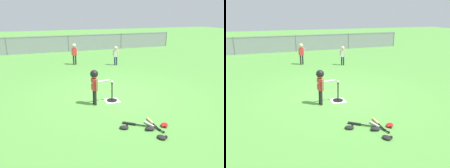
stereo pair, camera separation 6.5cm
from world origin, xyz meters
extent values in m
plane|color=#51933D|center=(0.00, 0.00, 0.00)|extent=(60.00, 60.00, 0.00)
cube|color=white|center=(-0.31, -0.40, 0.00)|extent=(0.44, 0.44, 0.01)
cylinder|color=black|center=(-0.31, -0.40, 0.01)|extent=(0.32, 0.32, 0.03)
cylinder|color=black|center=(-0.31, -0.40, 0.31)|extent=(0.04, 0.04, 0.56)
cylinder|color=black|center=(-0.31, -0.40, 0.58)|extent=(0.06, 0.06, 0.02)
sphere|color=white|center=(-0.31, -0.40, 0.63)|extent=(0.07, 0.07, 0.07)
cylinder|color=#262626|center=(-0.91, -0.46, 0.23)|extent=(0.07, 0.07, 0.46)
cylinder|color=#262626|center=(-0.89, -0.56, 0.23)|extent=(0.07, 0.07, 0.46)
cube|color=red|center=(-0.90, -0.51, 0.64)|extent=(0.16, 0.22, 0.36)
cylinder|color=#8C6647|center=(-0.93, -0.38, 0.66)|extent=(0.05, 0.05, 0.31)
cylinder|color=#8C6647|center=(-0.88, -0.64, 0.66)|extent=(0.05, 0.05, 0.31)
sphere|color=#8C6647|center=(-0.90, -0.51, 0.93)|extent=(0.20, 0.20, 0.20)
sphere|color=black|center=(-0.90, -0.51, 0.96)|extent=(0.23, 0.23, 0.23)
cylinder|color=silver|center=(-0.70, -0.47, 0.69)|extent=(0.60, 0.16, 0.06)
cylinder|color=#262626|center=(-0.36, 5.08, 0.25)|extent=(0.08, 0.08, 0.50)
cylinder|color=#262626|center=(-0.47, 5.08, 0.25)|extent=(0.08, 0.08, 0.50)
cube|color=red|center=(-0.42, 5.08, 0.69)|extent=(0.22, 0.14, 0.39)
cylinder|color=beige|center=(-0.28, 5.08, 0.72)|extent=(0.06, 0.06, 0.33)
cylinder|color=beige|center=(-0.55, 5.08, 0.72)|extent=(0.06, 0.06, 0.33)
sphere|color=beige|center=(-0.42, 5.08, 1.00)|extent=(0.22, 0.22, 0.22)
cylinder|color=#191E4C|center=(1.63, 4.21, 0.22)|extent=(0.07, 0.07, 0.44)
cylinder|color=#191E4C|center=(1.54, 4.25, 0.22)|extent=(0.07, 0.07, 0.44)
cube|color=white|center=(1.58, 4.23, 0.61)|extent=(0.23, 0.18, 0.34)
cylinder|color=beige|center=(1.70, 4.18, 0.64)|extent=(0.05, 0.05, 0.29)
cylinder|color=beige|center=(1.47, 4.27, 0.64)|extent=(0.05, 0.05, 0.29)
sphere|color=beige|center=(1.58, 4.23, 0.89)|extent=(0.20, 0.20, 0.20)
cylinder|color=silver|center=(-0.01, -2.23, 0.03)|extent=(0.14, 0.32, 0.06)
cylinder|color=black|center=(0.08, -2.53, 0.03)|extent=(0.11, 0.31, 0.03)
cylinder|color=black|center=(0.12, -2.68, 0.03)|extent=(0.05, 0.03, 0.05)
cylinder|color=#DBB266|center=(0.10, -2.08, 0.03)|extent=(0.07, 0.32, 0.06)
cylinder|color=black|center=(0.09, -2.39, 0.03)|extent=(0.04, 0.32, 0.03)
cylinder|color=black|center=(0.09, -2.55, 0.03)|extent=(0.05, 0.02, 0.05)
cylinder|color=black|center=(-0.45, -2.02, 0.03)|extent=(0.30, 0.25, 0.06)
cylinder|color=black|center=(-0.19, -2.22, 0.03)|extent=(0.28, 0.22, 0.03)
cylinder|color=black|center=(-0.06, -2.32, 0.03)|extent=(0.04, 0.05, 0.05)
ellipsoid|color=black|center=(-0.10, -2.43, 0.04)|extent=(0.27, 0.25, 0.07)
cube|color=black|center=(-0.19, -2.46, 0.04)|extent=(0.06, 0.06, 0.06)
ellipsoid|color=black|center=(-0.05, -2.86, 0.04)|extent=(0.24, 0.27, 0.07)
cube|color=black|center=(0.04, -2.89, 0.04)|extent=(0.06, 0.06, 0.06)
ellipsoid|color=#B21919|center=(0.32, -2.38, 0.04)|extent=(0.27, 0.25, 0.07)
cube|color=#B21919|center=(0.30, -2.48, 0.04)|extent=(0.06, 0.06, 0.06)
ellipsoid|color=black|center=(-0.65, -2.17, 0.04)|extent=(0.27, 0.24, 0.07)
cube|color=black|center=(-0.56, -2.14, 0.04)|extent=(0.06, 0.06, 0.06)
cylinder|color=slate|center=(-4.00, 9.36, 0.57)|extent=(0.06, 0.06, 1.15)
cylinder|color=slate|center=(0.00, 9.36, 0.57)|extent=(0.06, 0.06, 1.15)
cylinder|color=slate|center=(4.00, 9.36, 0.57)|extent=(0.06, 0.06, 1.15)
cylinder|color=slate|center=(8.00, 9.36, 0.57)|extent=(0.06, 0.06, 1.15)
cube|color=gray|center=(0.00, 9.36, 1.09)|extent=(16.00, 0.03, 0.03)
cube|color=gray|center=(0.00, 9.36, 0.57)|extent=(16.00, 0.01, 1.15)
camera|label=1|loc=(-2.55, -6.52, 2.64)|focal=35.76mm
camera|label=2|loc=(-2.49, -6.54, 2.64)|focal=35.76mm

